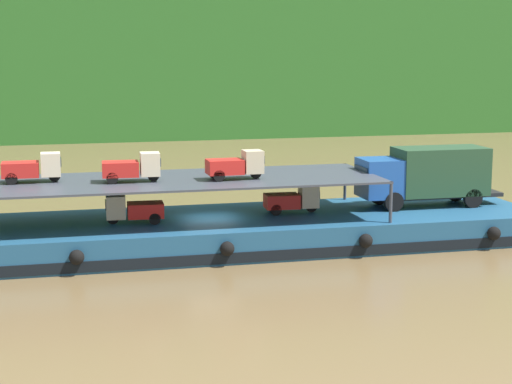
# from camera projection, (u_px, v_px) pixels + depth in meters

# --- Properties ---
(ground_plane) EXTENTS (400.00, 400.00, 0.00)m
(ground_plane) POSITION_uv_depth(u_px,v_px,m) (211.00, 247.00, 42.17)
(ground_plane) COLOR brown
(cargo_barge) EXTENTS (33.25, 7.93, 1.50)m
(cargo_barge) POSITION_uv_depth(u_px,v_px,m) (211.00, 233.00, 42.02)
(cargo_barge) COLOR navy
(cargo_barge) RESTS_ON ground
(covered_lorry) EXTENTS (7.87, 2.34, 3.10)m
(covered_lorry) POSITION_uv_depth(u_px,v_px,m) (426.00, 174.00, 44.76)
(covered_lorry) COLOR #1E4C99
(covered_lorry) RESTS_ON cargo_barge
(cargo_rack) EXTENTS (24.05, 6.60, 2.00)m
(cargo_rack) POSITION_uv_depth(u_px,v_px,m) (132.00, 182.00, 40.69)
(cargo_rack) COLOR #383D47
(cargo_rack) RESTS_ON cargo_barge
(mini_truck_lower_aft) EXTENTS (2.79, 1.29, 1.38)m
(mini_truck_lower_aft) POSITION_uv_depth(u_px,v_px,m) (134.00, 209.00, 40.51)
(mini_truck_lower_aft) COLOR red
(mini_truck_lower_aft) RESTS_ON cargo_barge
(mini_truck_lower_mid) EXTENTS (2.79, 1.30, 1.38)m
(mini_truck_lower_mid) POSITION_uv_depth(u_px,v_px,m) (293.00, 199.00, 43.06)
(mini_truck_lower_mid) COLOR red
(mini_truck_lower_mid) RESTS_ON cargo_barge
(mini_truck_upper_mid) EXTENTS (2.75, 1.21, 1.38)m
(mini_truck_upper_mid) POSITION_uv_depth(u_px,v_px,m) (33.00, 168.00, 40.10)
(mini_truck_upper_mid) COLOR red
(mini_truck_upper_mid) RESTS_ON cargo_rack
(mini_truck_upper_fore) EXTENTS (2.79, 1.29, 1.38)m
(mini_truck_upper_fore) POSITION_uv_depth(u_px,v_px,m) (132.00, 167.00, 40.24)
(mini_truck_upper_fore) COLOR red
(mini_truck_upper_fore) RESTS_ON cargo_rack
(mini_truck_upper_bow) EXTENTS (2.76, 1.24, 1.38)m
(mini_truck_upper_bow) POSITION_uv_depth(u_px,v_px,m) (236.00, 165.00, 41.03)
(mini_truck_upper_bow) COLOR red
(mini_truck_upper_bow) RESTS_ON cargo_rack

